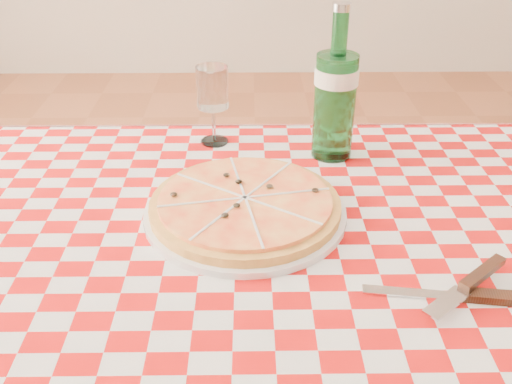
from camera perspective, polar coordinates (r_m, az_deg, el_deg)
dining_table at (r=0.94m, az=1.28°, el=-10.20°), size 1.20×0.80×0.75m
tablecloth at (r=0.88m, az=1.35°, el=-5.57°), size 1.30×0.90×0.01m
pizza_plate at (r=0.94m, az=-1.10°, el=-1.25°), size 0.39×0.39×0.04m
water_bottle at (r=1.09m, az=8.01°, el=10.66°), size 0.10×0.10×0.30m
wine_glass at (r=1.16m, az=-4.32°, el=8.60°), size 0.07×0.07×0.16m
cutlery at (r=0.82m, az=19.96°, el=-9.28°), size 0.30×0.27×0.03m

